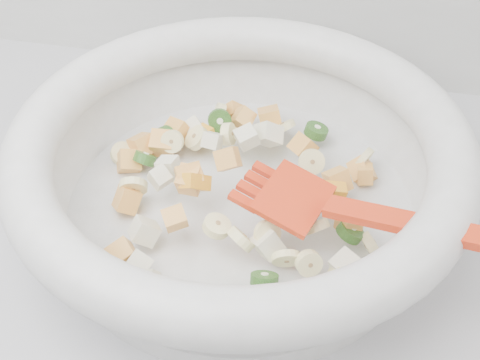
# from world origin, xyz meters

# --- Properties ---
(mixing_bowl) EXTENTS (0.49, 0.42, 0.12)m
(mixing_bowl) POSITION_xyz_m (-0.10, 1.47, 0.96)
(mixing_bowl) COLOR silver
(mixing_bowl) RESTS_ON counter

